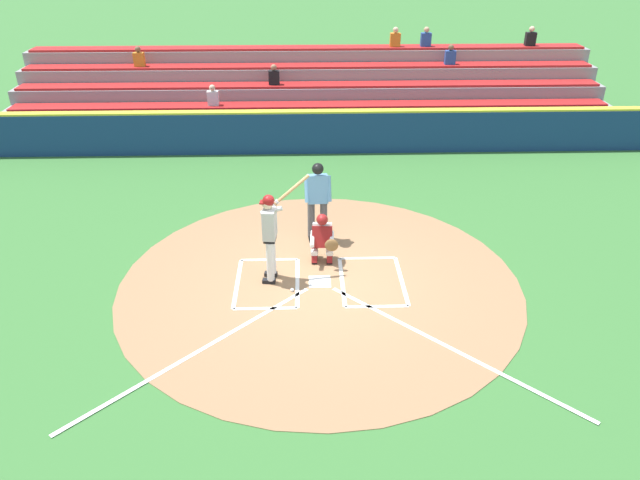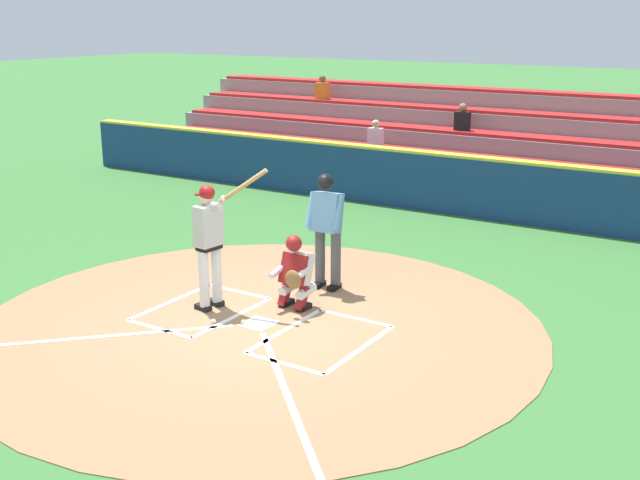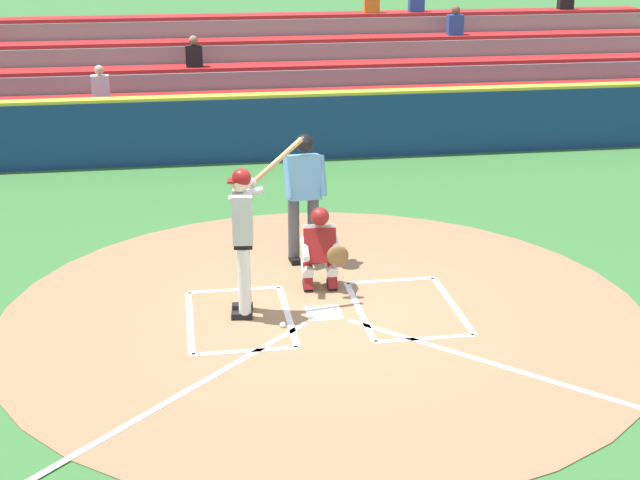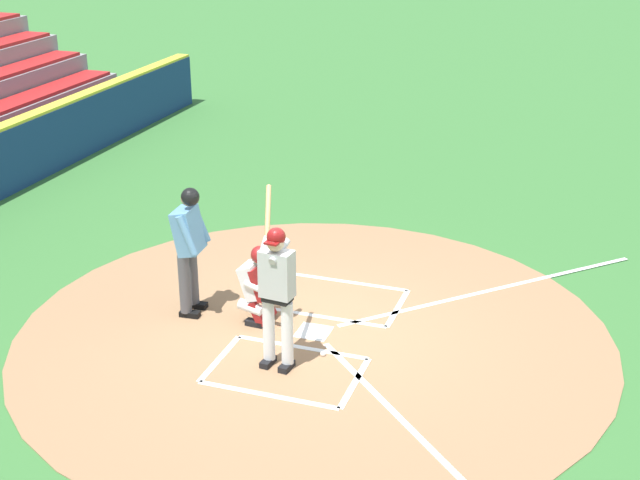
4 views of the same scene
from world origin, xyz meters
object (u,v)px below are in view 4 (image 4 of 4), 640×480
batter (277,287)px  catcher (260,282)px  plate_umpire (189,242)px  baseball (323,354)px

batter → catcher: bearing=-147.2°
plate_umpire → baseball: bearing=75.3°
plate_umpire → baseball: 2.43m
plate_umpire → baseball: (0.56, 2.12, -1.04)m
catcher → plate_umpire: 1.11m
batter → baseball: bearing=131.2°
batter → catcher: size_ratio=1.88×
batter → catcher: batter is taller
baseball → batter: bearing=-48.8°
catcher → batter: bearing=32.8°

